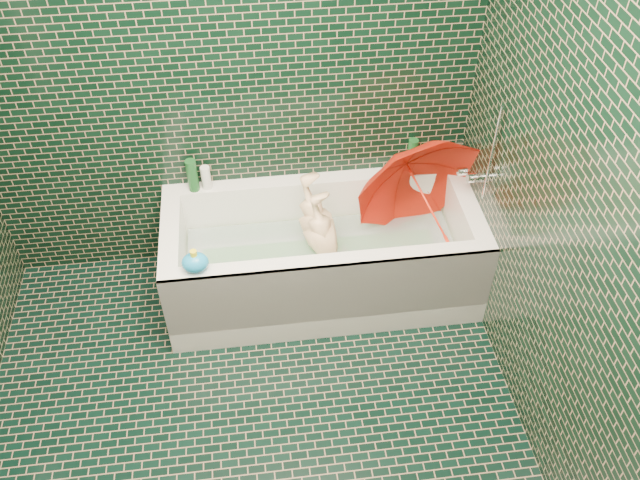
{
  "coord_description": "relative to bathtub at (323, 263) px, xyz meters",
  "views": [
    {
      "loc": [
        0.1,
        -1.61,
        2.94
      ],
      "look_at": [
        0.41,
        0.82,
        0.57
      ],
      "focal_mm": 38.0,
      "sensor_mm": 36.0,
      "label": 1
    }
  ],
  "objects": [
    {
      "name": "soap_bottle_a",
      "position": [
        0.76,
        0.33,
        0.34
      ],
      "size": [
        0.12,
        0.12,
        0.26
      ],
      "primitive_type": "imported",
      "rotation": [
        0.0,
        0.0,
        -0.21
      ],
      "color": "white",
      "rests_on": "bathtub"
    },
    {
      "name": "bottle_left_short",
      "position": [
        -0.6,
        0.34,
        0.41
      ],
      "size": [
        0.06,
        0.06,
        0.14
      ],
      "primitive_type": "cylinder",
      "rotation": [
        0.0,
        0.0,
        -0.07
      ],
      "color": "white",
      "rests_on": "bathtub"
    },
    {
      "name": "bottle_right_tall",
      "position": [
        0.55,
        0.36,
        0.44
      ],
      "size": [
        0.07,
        0.07,
        0.2
      ],
      "primitive_type": "cylinder",
      "rotation": [
        0.0,
        0.0,
        -0.42
      ],
      "color": "#154A1D",
      "rests_on": "bathtub"
    },
    {
      "name": "wall_back",
      "position": [
        -0.45,
        0.39,
        1.04
      ],
      "size": [
        2.8,
        0.0,
        2.8
      ],
      "primitive_type": "plane",
      "rotation": [
        1.57,
        0.0,
        0.0
      ],
      "color": "black",
      "rests_on": "floor"
    },
    {
      "name": "soap_bottle_b",
      "position": [
        0.8,
        0.33,
        0.34
      ],
      "size": [
        0.1,
        0.1,
        0.2
      ],
      "primitive_type": "imported",
      "rotation": [
        0.0,
        0.0,
        0.1
      ],
      "color": "#421E71",
      "rests_on": "bathtub"
    },
    {
      "name": "bath_mat",
      "position": [
        0.0,
        0.02,
        -0.06
      ],
      "size": [
        1.35,
        0.47,
        0.01
      ],
      "primitive_type": "cube",
      "color": "green",
      "rests_on": "bathtub"
    },
    {
      "name": "bath_toy",
      "position": [
        -0.66,
        -0.29,
        0.4
      ],
      "size": [
        0.15,
        0.13,
        0.13
      ],
      "rotation": [
        0.0,
        0.0,
        0.18
      ],
      "color": "#188DD8",
      "rests_on": "bathtub"
    },
    {
      "name": "umbrella",
      "position": [
        0.56,
        0.01,
        0.37
      ],
      "size": [
        0.93,
        0.97,
        0.92
      ],
      "primitive_type": "imported",
      "rotation": [
        0.28,
        -0.21,
        0.18
      ],
      "color": "red",
      "rests_on": "bathtub"
    },
    {
      "name": "bottle_right_pump",
      "position": [
        0.8,
        0.31,
        0.44
      ],
      "size": [
        0.06,
        0.06,
        0.2
      ],
      "primitive_type": "cylinder",
      "rotation": [
        0.0,
        0.0,
        0.29
      ],
      "color": "silver",
      "rests_on": "bathtub"
    },
    {
      "name": "rubber_duck",
      "position": [
        0.62,
        0.35,
        0.39
      ],
      "size": [
        0.13,
        0.11,
        0.1
      ],
      "rotation": [
        0.0,
        0.0,
        -0.41
      ],
      "color": "yellow",
      "rests_on": "bathtub"
    },
    {
      "name": "child",
      "position": [
        0.02,
        0.02,
        0.1
      ],
      "size": [
        0.97,
        0.43,
        0.36
      ],
      "primitive_type": "imported",
      "rotation": [
        -1.41,
        0.0,
        -1.46
      ],
      "color": "beige",
      "rests_on": "bathtub"
    },
    {
      "name": "wall_right",
      "position": [
        0.85,
        -1.01,
        1.04
      ],
      "size": [
        0.0,
        2.8,
        2.8
      ],
      "primitive_type": "plane",
      "rotation": [
        1.57,
        0.0,
        -1.57
      ],
      "color": "black",
      "rests_on": "floor"
    },
    {
      "name": "floor",
      "position": [
        -0.45,
        -1.01,
        -0.21
      ],
      "size": [
        2.8,
        2.8,
        0.0
      ],
      "primitive_type": "plane",
      "color": "black",
      "rests_on": "ground"
    },
    {
      "name": "soap_bottle_c",
      "position": [
        0.65,
        0.36,
        0.34
      ],
      "size": [
        0.16,
        0.16,
        0.17
      ],
      "primitive_type": "imported",
      "rotation": [
        0.0,
        0.0,
        -0.23
      ],
      "color": "#154A1D",
      "rests_on": "bathtub"
    },
    {
      "name": "bathtub",
      "position": [
        0.0,
        0.0,
        0.0
      ],
      "size": [
        1.7,
        0.75,
        0.55
      ],
      "color": "white",
      "rests_on": "floor"
    },
    {
      "name": "water",
      "position": [
        0.0,
        0.02,
        0.09
      ],
      "size": [
        1.48,
        0.53,
        0.0
      ],
      "primitive_type": "cube",
      "color": "silver",
      "rests_on": "bathtub"
    },
    {
      "name": "faucet",
      "position": [
        0.81,
        0.01,
        0.56
      ],
      "size": [
        0.18,
        0.19,
        0.55
      ],
      "color": "silver",
      "rests_on": "wall_right"
    },
    {
      "name": "bottle_left_tall",
      "position": [
        -0.67,
        0.33,
        0.44
      ],
      "size": [
        0.06,
        0.06,
        0.19
      ],
      "primitive_type": "cylinder",
      "rotation": [
        0.0,
        0.0,
        0.03
      ],
      "color": "#154A1D",
      "rests_on": "bathtub"
    }
  ]
}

